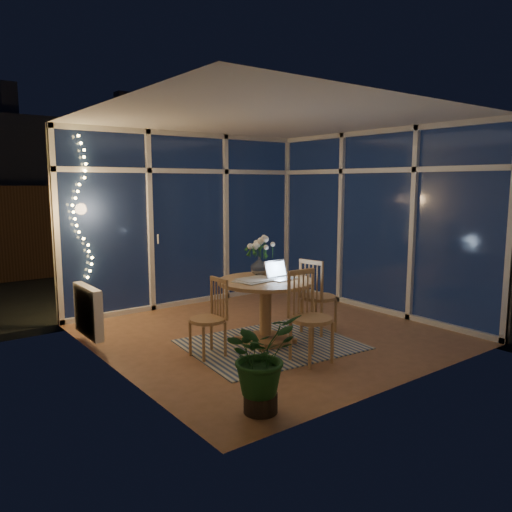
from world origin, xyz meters
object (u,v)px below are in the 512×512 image
(chair_front, at_px, (312,317))
(chair_left, at_px, (207,318))
(laptop, at_px, (283,270))
(flower_vase, at_px, (259,266))
(potted_plant, at_px, (261,368))
(chair_right, at_px, (319,295))
(dining_table, at_px, (265,312))

(chair_front, bearing_deg, chair_left, 135.92)
(laptop, xyz_separation_m, flower_vase, (-0.04, 0.39, -0.01))
(flower_vase, distance_m, potted_plant, 2.15)
(chair_left, relative_size, chair_right, 0.90)
(laptop, height_order, flower_vase, laptop)
(dining_table, relative_size, flower_vase, 5.24)
(chair_left, distance_m, chair_right, 1.56)
(chair_left, xyz_separation_m, laptop, (0.96, -0.11, 0.44))
(potted_plant, bearing_deg, flower_vase, 52.86)
(chair_front, distance_m, laptop, 0.80)
(chair_left, distance_m, chair_front, 1.11)
(chair_right, relative_size, potted_plant, 1.25)
(dining_table, relative_size, potted_plant, 1.45)
(laptop, distance_m, potted_plant, 1.89)
(chair_front, distance_m, potted_plant, 1.27)
(chair_right, relative_size, laptop, 3.00)
(laptop, bearing_deg, chair_front, -109.80)
(flower_vase, relative_size, potted_plant, 0.28)
(dining_table, relative_size, chair_left, 1.28)
(chair_front, bearing_deg, laptop, 76.64)
(chair_left, xyz_separation_m, potted_plant, (-0.35, -1.39, -0.05))
(chair_right, distance_m, laptop, 0.72)
(laptop, distance_m, flower_vase, 0.39)
(dining_table, bearing_deg, potted_plant, -129.38)
(chair_left, bearing_deg, dining_table, 88.15)
(dining_table, bearing_deg, chair_left, 179.33)
(chair_right, distance_m, flower_vase, 0.83)
(chair_left, relative_size, potted_plant, 1.13)
(chair_front, xyz_separation_m, flower_vase, (0.14, 1.07, 0.37))
(chair_left, height_order, chair_front, chair_front)
(chair_right, xyz_separation_m, chair_front, (-0.78, -0.70, 0.01))
(dining_table, height_order, potted_plant, potted_plant)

